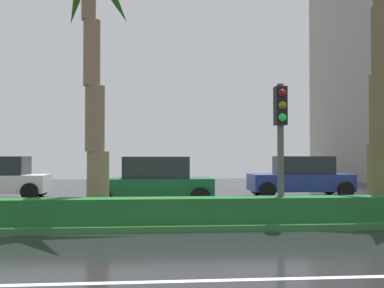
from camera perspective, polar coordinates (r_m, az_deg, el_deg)
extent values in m
cube|color=black|center=(13.76, -12.19, -8.97)|extent=(90.00, 42.00, 0.10)
cube|color=white|center=(6.97, -19.63, -16.05)|extent=(81.00, 0.14, 0.01)
cube|color=#2D6B33|center=(12.76, -12.75, -9.00)|extent=(85.50, 4.00, 0.15)
cube|color=#1E6028|center=(11.34, -13.70, -8.06)|extent=(76.50, 0.70, 0.60)
cylinder|color=#7F614C|center=(12.41, -11.51, -4.88)|extent=(0.58, 0.58, 1.72)
cylinder|color=#7F614C|center=(12.40, -11.88, 3.07)|extent=(0.51, 0.51, 1.72)
cylinder|color=#7F614C|center=(12.62, -12.25, 10.90)|extent=(0.44, 0.44, 1.72)
cylinder|color=brown|center=(13.74, 22.00, -4.04)|extent=(0.59, 0.59, 1.93)
cylinder|color=brown|center=(13.86, 22.06, 3.96)|extent=(0.52, 0.52, 1.93)
cylinder|color=brown|center=(14.23, 22.11, 11.69)|extent=(0.45, 0.45, 1.93)
cylinder|color=#4C4C47|center=(11.65, 10.87, -0.99)|extent=(0.16, 0.16, 3.40)
cube|color=black|center=(11.71, 10.84, 4.64)|extent=(0.28, 0.32, 0.96)
sphere|color=maroon|center=(11.59, 11.07, 6.20)|extent=(0.20, 0.20, 0.20)
sphere|color=#7F600F|center=(11.55, 11.08, 4.72)|extent=(0.20, 0.20, 0.20)
sphere|color=#1EEA3F|center=(11.52, 11.08, 3.24)|extent=(0.20, 0.20, 0.20)
cylinder|color=black|center=(19.32, -19.41, -5.55)|extent=(0.68, 0.22, 0.68)
cylinder|color=black|center=(21.07, -18.19, -5.20)|extent=(0.68, 0.22, 0.68)
cube|color=#195133|center=(16.51, -5.03, -5.44)|extent=(4.30, 1.76, 0.72)
cube|color=#1E2328|center=(16.48, -4.50, -2.88)|extent=(2.30, 1.58, 0.76)
cylinder|color=black|center=(15.72, -11.09, -6.58)|extent=(0.68, 0.22, 0.68)
cylinder|color=black|center=(17.51, -10.47, -6.04)|extent=(0.68, 0.22, 0.68)
cylinder|color=black|center=(15.73, 1.04, -6.60)|extent=(0.68, 0.22, 0.68)
cylinder|color=black|center=(17.51, 0.41, -6.07)|extent=(0.68, 0.22, 0.68)
cube|color=navy|center=(20.45, 13.16, -4.62)|extent=(4.30, 1.76, 0.72)
cube|color=#1E2328|center=(20.47, 13.55, -2.54)|extent=(2.30, 1.58, 0.76)
cylinder|color=black|center=(19.14, 9.29, -5.65)|extent=(0.68, 0.22, 0.68)
cylinder|color=black|center=(20.88, 8.06, -5.29)|extent=(0.68, 0.22, 0.68)
cylinder|color=black|center=(20.21, 18.44, -5.36)|extent=(0.68, 0.22, 0.68)
cylinder|color=black|center=(21.87, 16.55, -5.07)|extent=(0.68, 0.22, 0.68)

